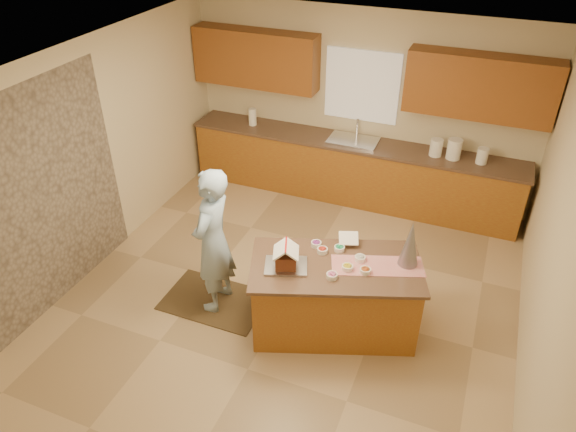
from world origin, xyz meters
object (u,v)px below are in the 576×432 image
(tinsel_tree, at_px, (410,244))
(boy, at_px, (213,241))
(island_base, at_px, (334,298))
(gingerbread_house, at_px, (286,257))

(tinsel_tree, height_order, boy, boy)
(island_base, bearing_deg, tinsel_tree, 3.67)
(island_base, distance_m, gingerbread_house, 0.76)
(island_base, distance_m, boy, 1.42)
(island_base, height_order, tinsel_tree, tinsel_tree)
(island_base, xyz_separation_m, tinsel_tree, (0.66, 0.29, 0.70))
(tinsel_tree, distance_m, boy, 2.05)
(island_base, height_order, gingerbread_house, gingerbread_house)
(boy, height_order, gingerbread_house, boy)
(boy, relative_size, gingerbread_house, 5.22)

